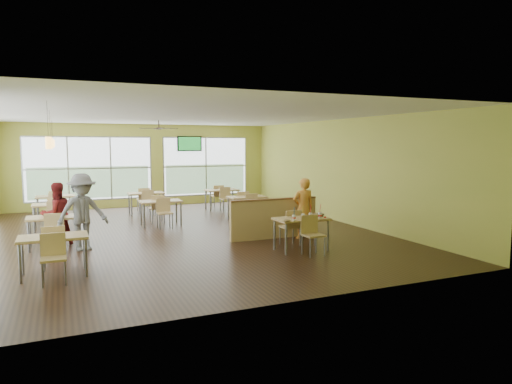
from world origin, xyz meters
The scene contains 20 objects.
room centered at (0.00, 0.00, 1.60)m, with size 12.00×12.04×3.20m.
window_bays centered at (-2.65, 3.08, 1.48)m, with size 9.24×10.24×2.38m.
main_table centered at (2.00, -3.00, 0.63)m, with size 1.22×1.52×0.87m.
half_wall_divider centered at (2.00, -1.55, 0.52)m, with size 2.40×0.14×1.04m.
dining_tables centered at (-1.05, 1.71, 0.63)m, with size 6.92×8.72×0.87m.
pendant_lights centered at (-3.20, 0.68, 2.45)m, with size 0.11×7.31×0.86m.
ceiling_fan centered at (0.00, 3.00, 2.95)m, with size 1.25×1.25×0.29m.
tv_backwall centered at (1.80, 5.90, 2.45)m, with size 1.00×0.07×0.60m.
man_plaid centered at (2.69, -1.86, 0.78)m, with size 0.57×0.38×1.57m, color orange.
patron_maroon centered at (-3.15, -0.24, 0.76)m, with size 0.74×0.58×1.52m, color maroon.
patron_grey centered at (-2.60, -1.01, 0.88)m, with size 1.14×0.66×1.77m, color slate.
cup_blue centered at (1.68, -3.24, 0.81)m, with size 0.09×0.09×0.32m.
cup_yellow centered at (1.95, -3.16, 0.81)m, with size 0.09×0.09×0.32m.
cup_red_near centered at (2.17, -3.13, 0.82)m, with size 0.09×0.09×0.33m.
cup_red_far centered at (2.36, -3.22, 0.82)m, with size 0.10×0.10×0.35m.
food_basket centered at (2.50, -2.94, 0.78)m, with size 0.26×0.26×0.06m.
ketchup_cup centered at (2.52, -3.17, 0.76)m, with size 0.05×0.05×0.02m, color #A20202.
wrapper_left centered at (1.48, -3.30, 0.77)m, with size 0.17×0.16×0.04m, color olive.
wrapper_mid centered at (2.11, -2.97, 0.78)m, with size 0.21×0.19×0.05m, color olive.
wrapper_right centered at (2.17, -3.30, 0.77)m, with size 0.14×0.13×0.04m, color olive.
Camera 1 is at (-3.04, -12.05, 2.43)m, focal length 32.00 mm.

